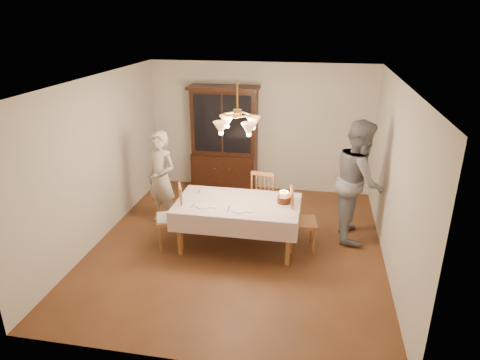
% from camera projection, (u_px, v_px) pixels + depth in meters
% --- Properties ---
extents(ground, '(5.00, 5.00, 0.00)m').
position_uv_depth(ground, '(238.00, 245.00, 6.85)').
color(ground, '#502B17').
rests_on(ground, ground).
extents(room_shell, '(5.00, 5.00, 5.00)m').
position_uv_depth(room_shell, '(238.00, 151.00, 6.27)').
color(room_shell, white).
rests_on(room_shell, ground).
extents(dining_table, '(1.90, 1.10, 0.76)m').
position_uv_depth(dining_table, '(238.00, 207.00, 6.60)').
color(dining_table, '#995A2C').
rests_on(dining_table, ground).
extents(china_hutch, '(1.38, 0.54, 2.16)m').
position_uv_depth(china_hutch, '(224.00, 142.00, 8.65)').
color(china_hutch, black).
rests_on(china_hutch, ground).
extents(chair_far_side, '(0.49, 0.47, 1.00)m').
position_uv_depth(chair_far_side, '(265.00, 199.00, 7.47)').
color(chair_far_side, '#995A2C').
rests_on(chair_far_side, ground).
extents(chair_left_end, '(0.56, 0.57, 1.00)m').
position_uv_depth(chair_left_end, '(170.00, 219.00, 6.72)').
color(chair_left_end, '#995A2C').
rests_on(chair_left_end, ground).
extents(chair_right_end, '(0.47, 0.49, 1.00)m').
position_uv_depth(chair_right_end, '(302.00, 222.00, 6.63)').
color(chair_right_end, '#995A2C').
rests_on(chair_right_end, ground).
extents(elderly_woman, '(0.71, 0.61, 1.65)m').
position_uv_depth(elderly_woman, '(161.00, 178.00, 7.33)').
color(elderly_woman, beige).
rests_on(elderly_woman, ground).
extents(adult_in_grey, '(0.78, 0.98, 1.97)m').
position_uv_depth(adult_in_grey, '(358.00, 181.00, 6.81)').
color(adult_in_grey, slate).
rests_on(adult_in_grey, ground).
extents(birthday_cake, '(0.30, 0.30, 0.20)m').
position_uv_depth(birthday_cake, '(284.00, 200.00, 6.51)').
color(birthday_cake, white).
rests_on(birthday_cake, dining_table).
extents(place_setting_near_left, '(0.39, 0.24, 0.02)m').
position_uv_depth(place_setting_near_left, '(204.00, 206.00, 6.44)').
color(place_setting_near_left, white).
rests_on(place_setting_near_left, dining_table).
extents(place_setting_near_right, '(0.38, 0.24, 0.02)m').
position_uv_depth(place_setting_near_right, '(240.00, 210.00, 6.30)').
color(place_setting_near_right, white).
rests_on(place_setting_near_right, dining_table).
extents(place_setting_far_left, '(0.38, 0.23, 0.02)m').
position_uv_depth(place_setting_far_left, '(209.00, 192.00, 6.94)').
color(place_setting_far_left, white).
rests_on(place_setting_far_left, dining_table).
extents(chandelier, '(0.62, 0.62, 0.73)m').
position_uv_depth(chandelier, '(237.00, 125.00, 6.13)').
color(chandelier, '#BF8C3F').
rests_on(chandelier, ground).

